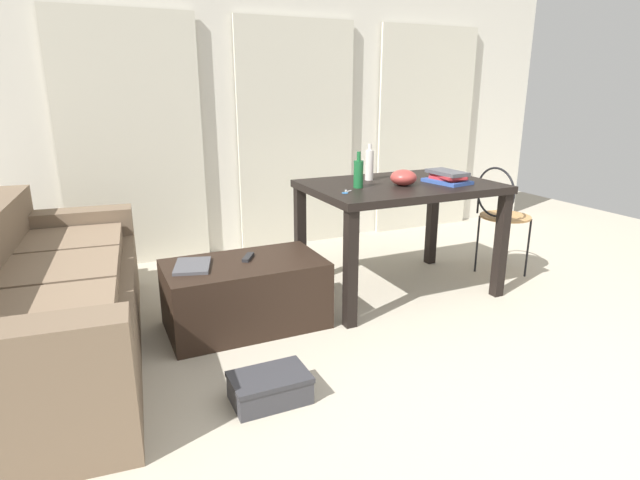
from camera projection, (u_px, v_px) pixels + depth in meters
name	position (u px, v px, depth m)	size (l,w,h in m)	color
ground_plane	(413.00, 321.00, 3.26)	(7.63, 7.63, 0.00)	#B2A893
wall_back	(293.00, 111.00, 4.65)	(5.50, 0.10, 2.42)	silver
curtains	(297.00, 136.00, 4.63)	(3.91, 0.03, 1.99)	beige
couch	(45.00, 306.00, 2.72)	(1.03, 2.15, 0.79)	brown
coffee_table	(245.00, 294.00, 3.15)	(0.94, 0.54, 0.42)	black
craft_table	(400.00, 198.00, 3.58)	(1.28, 0.88, 0.79)	black
wire_chair	(500.00, 208.00, 3.90)	(0.38, 0.38, 0.86)	#B7844C
bottle_near	(358.00, 173.00, 3.35)	(0.06, 0.06, 0.24)	#195B2D
bottle_far	(369.00, 164.00, 3.63)	(0.06, 0.06, 0.25)	beige
bowl	(403.00, 178.00, 3.45)	(0.18, 0.18, 0.11)	#9E3833
book_stack	(447.00, 177.00, 3.54)	(0.26, 0.33, 0.08)	#33519E
tv_remote_on_table	(406.00, 174.00, 3.82)	(0.04, 0.15, 0.02)	#B7B7B2
scissors	(346.00, 192.00, 3.22)	(0.10, 0.11, 0.00)	#9EA0A5
tv_remote_primary	(248.00, 257.00, 3.14)	(0.04, 0.15, 0.02)	#232326
magazine	(192.00, 266.00, 2.99)	(0.20, 0.28, 0.02)	#4C4C51
shoebox	(270.00, 387.00, 2.42)	(0.36, 0.24, 0.14)	#38383D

